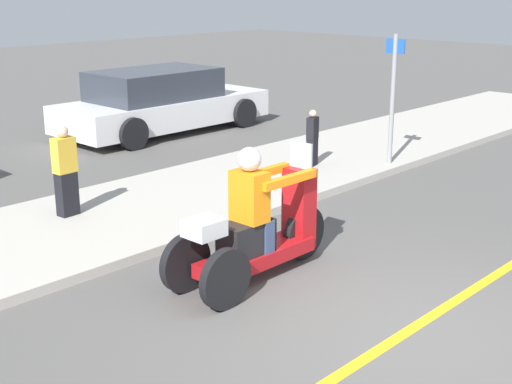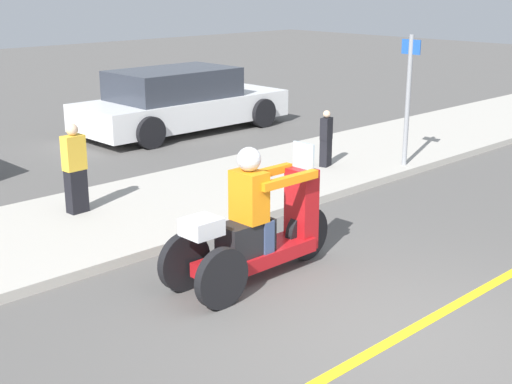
{
  "view_description": "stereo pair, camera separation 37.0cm",
  "coord_description": "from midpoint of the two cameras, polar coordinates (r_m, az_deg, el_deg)",
  "views": [
    {
      "loc": [
        -5.35,
        -3.12,
        3.18
      ],
      "look_at": [
        -0.04,
        1.91,
        1.0
      ],
      "focal_mm": 50.0,
      "sensor_mm": 36.0,
      "label": 1
    },
    {
      "loc": [
        -5.09,
        -3.38,
        3.18
      ],
      "look_at": [
        -0.04,
        1.91,
        1.0
      ],
      "focal_mm": 50.0,
      "sensor_mm": 36.0,
      "label": 2
    }
  ],
  "objects": [
    {
      "name": "ground_plane",
      "position": [
        6.92,
        13.02,
        -11.19
      ],
      "size": [
        60.0,
        60.0,
        0.0
      ],
      "primitive_type": "plane",
      "color": "#565451"
    },
    {
      "name": "lane_stripe",
      "position": [
        6.89,
        12.83,
        -11.28
      ],
      "size": [
        24.0,
        0.12,
        0.01
      ],
      "color": "gold",
      "rests_on": "ground"
    },
    {
      "name": "sidewalk_strip",
      "position": [
        9.93,
        -9.55,
        -1.92
      ],
      "size": [
        28.0,
        2.8,
        0.12
      ],
      "color": "#B2ADA3",
      "rests_on": "ground"
    },
    {
      "name": "motorcycle_trike",
      "position": [
        7.77,
        1.35,
        -3.2
      ],
      "size": [
        2.22,
        0.7,
        1.51
      ],
      "color": "black",
      "rests_on": "ground"
    },
    {
      "name": "spectator_by_tree",
      "position": [
        9.87,
        -13.25,
        1.71
      ],
      "size": [
        0.3,
        0.19,
        1.23
      ],
      "color": "black",
      "rests_on": "sidewalk_strip"
    },
    {
      "name": "spectator_mid_group",
      "position": [
        12.15,
        6.5,
        4.19
      ],
      "size": [
        0.26,
        0.19,
        0.96
      ],
      "color": "black",
      "rests_on": "sidewalk_strip"
    },
    {
      "name": "parked_car_lot_far",
      "position": [
        15.57,
        -5.43,
        7.21
      ],
      "size": [
        4.73,
        2.02,
        1.36
      ],
      "color": "silver",
      "rests_on": "ground"
    },
    {
      "name": "street_sign",
      "position": [
        12.33,
        12.93,
        7.53
      ],
      "size": [
        0.08,
        0.36,
        2.2
      ],
      "color": "gray",
      "rests_on": "sidewalk_strip"
    }
  ]
}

